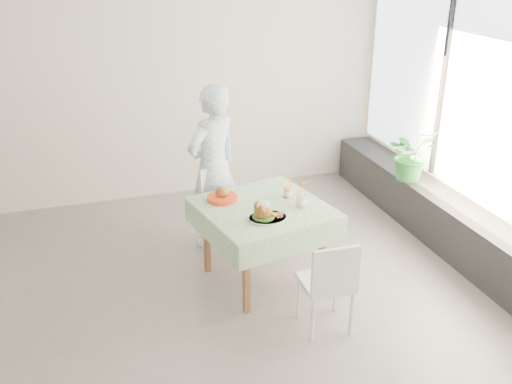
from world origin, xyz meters
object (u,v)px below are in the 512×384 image
object	(u,v)px
diner	(213,167)
main_dish	(265,213)
chair_far	(228,224)
cafe_table	(263,235)
chair_near	(325,300)
juice_cup_orange	(288,191)
potted_plant	(411,154)

from	to	relation	value
diner	main_dish	world-z (taller)	diner
chair_far	main_dish	xyz separation A→B (m)	(0.08, -0.92, 0.53)
cafe_table	diner	distance (m)	0.94
cafe_table	chair_near	world-z (taller)	chair_near
chair_near	main_dish	size ratio (longest dim) A/B	2.43
chair_near	juice_cup_orange	bearing A→B (deg)	88.44
chair_far	diner	xyz separation A→B (m)	(-0.10, 0.16, 0.56)
cafe_table	diner	size ratio (longest dim) A/B	0.74
diner	juice_cup_orange	size ratio (longest dim) A/B	6.92
cafe_table	potted_plant	distance (m)	2.03
diner	potted_plant	xyz separation A→B (m)	(2.14, -0.16, -0.05)
diner	main_dish	xyz separation A→B (m)	(0.18, -1.08, -0.03)
cafe_table	chair_near	size ratio (longest dim) A/B	1.53
main_dish	potted_plant	bearing A→B (deg)	25.27
cafe_table	chair_far	distance (m)	0.71
main_dish	juice_cup_orange	world-z (taller)	juice_cup_orange
chair_far	chair_near	size ratio (longest dim) A/B	1.07
juice_cup_orange	potted_plant	world-z (taller)	potted_plant
diner	main_dish	bearing A→B (deg)	70.32
chair_near	potted_plant	size ratio (longest dim) A/B	1.42
cafe_table	juice_cup_orange	size ratio (longest dim) A/B	5.13
cafe_table	chair_far	xyz separation A→B (m)	(-0.15, 0.67, -0.20)
diner	potted_plant	distance (m)	2.14
chair_near	diner	distance (m)	1.82
chair_far	chair_near	bearing A→B (deg)	-75.24
chair_far	potted_plant	size ratio (longest dim) A/B	1.52
juice_cup_orange	potted_plant	distance (m)	1.71
chair_near	main_dish	xyz separation A→B (m)	(-0.31, 0.58, 0.55)
main_dish	juice_cup_orange	size ratio (longest dim) A/B	1.38
diner	cafe_table	bearing A→B (deg)	77.33
main_dish	cafe_table	bearing A→B (deg)	75.38
potted_plant	chair_near	bearing A→B (deg)	-137.66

